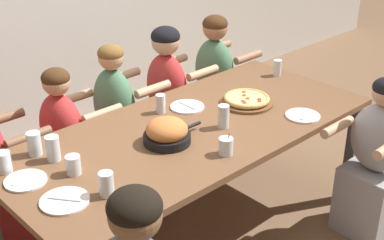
% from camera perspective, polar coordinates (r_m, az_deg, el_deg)
% --- Properties ---
extents(ground_plane, '(18.00, 18.00, 0.00)m').
position_cam_1_polar(ground_plane, '(3.60, -0.00, -12.17)').
color(ground_plane, brown).
rests_on(ground_plane, ground).
extents(dining_table, '(2.32, 1.03, 0.80)m').
position_cam_1_polar(dining_table, '(3.20, -0.00, -1.98)').
color(dining_table, brown).
rests_on(dining_table, ground).
extents(pizza_board_main, '(0.34, 0.34, 0.05)m').
position_cam_1_polar(pizza_board_main, '(3.49, 5.86, 2.14)').
color(pizza_board_main, brown).
rests_on(pizza_board_main, dining_table).
extents(skillet_bowl, '(0.39, 0.27, 0.15)m').
position_cam_1_polar(skillet_bowl, '(2.98, -2.68, -1.34)').
color(skillet_bowl, black).
rests_on(skillet_bowl, dining_table).
extents(empty_plate_a, '(0.21, 0.21, 0.02)m').
position_cam_1_polar(empty_plate_a, '(2.78, -17.33, -6.20)').
color(empty_plate_a, white).
rests_on(empty_plate_a, dining_table).
extents(empty_plate_b, '(0.22, 0.22, 0.02)m').
position_cam_1_polar(empty_plate_b, '(3.42, -0.50, 1.43)').
color(empty_plate_b, white).
rests_on(empty_plate_b, dining_table).
extents(empty_plate_c, '(0.21, 0.21, 0.02)m').
position_cam_1_polar(empty_plate_c, '(3.37, 11.73, 0.45)').
color(empty_plate_c, white).
rests_on(empty_plate_c, dining_table).
extents(empty_plate_d, '(0.23, 0.23, 0.02)m').
position_cam_1_polar(empty_plate_d, '(2.58, -13.43, -8.38)').
color(empty_plate_d, white).
rests_on(empty_plate_d, dining_table).
extents(cocktail_glass_blue, '(0.08, 0.08, 0.12)m').
position_cam_1_polar(cocktail_glass_blue, '(2.88, 3.63, -2.90)').
color(cocktail_glass_blue, silver).
rests_on(cocktail_glass_blue, dining_table).
extents(drinking_glass_a, '(0.06, 0.06, 0.12)m').
position_cam_1_polar(drinking_glass_a, '(3.97, 9.07, 5.43)').
color(drinking_glass_a, silver).
rests_on(drinking_glass_a, dining_table).
extents(drinking_glass_b, '(0.08, 0.08, 0.11)m').
position_cam_1_polar(drinking_glass_b, '(2.88, -19.45, -4.39)').
color(drinking_glass_b, silver).
rests_on(drinking_glass_b, dining_table).
extents(drinking_glass_c, '(0.07, 0.07, 0.14)m').
position_cam_1_polar(drinking_glass_c, '(2.90, -14.60, -3.08)').
color(drinking_glass_c, silver).
rests_on(drinking_glass_c, dining_table).
extents(drinking_glass_d, '(0.07, 0.07, 0.14)m').
position_cam_1_polar(drinking_glass_d, '(3.15, 3.37, 0.21)').
color(drinking_glass_d, silver).
rests_on(drinking_glass_d, dining_table).
extents(drinking_glass_e, '(0.08, 0.08, 0.10)m').
position_cam_1_polar(drinking_glass_e, '(2.77, -12.53, -4.83)').
color(drinking_glass_e, silver).
rests_on(drinking_glass_e, dining_table).
extents(drinking_glass_f, '(0.08, 0.08, 0.13)m').
position_cam_1_polar(drinking_glass_f, '(2.98, -16.45, -2.60)').
color(drinking_glass_f, silver).
rests_on(drinking_glass_f, dining_table).
extents(drinking_glass_g, '(0.07, 0.07, 0.12)m').
position_cam_1_polar(drinking_glass_g, '(2.56, -9.10, -6.94)').
color(drinking_glass_g, silver).
rests_on(drinking_glass_g, dining_table).
extents(drinking_glass_h, '(0.06, 0.06, 0.12)m').
position_cam_1_polar(drinking_glass_h, '(3.34, -3.39, 1.64)').
color(drinking_glass_h, silver).
rests_on(drinking_glass_h, dining_table).
extents(diner_far_right, '(0.51, 0.40, 1.16)m').
position_cam_1_polar(diner_far_right, '(4.35, 2.37, 3.12)').
color(diner_far_right, '#477556').
rests_on(diner_far_right, ground).
extents(diner_near_right, '(0.51, 0.40, 1.08)m').
position_cam_1_polar(diner_near_right, '(3.57, 18.78, -4.72)').
color(diner_near_right, '#99999E').
rests_on(diner_near_right, ground).
extents(diner_far_center, '(0.51, 0.40, 1.15)m').
position_cam_1_polar(diner_far_center, '(3.79, -8.06, -1.09)').
color(diner_far_center, '#477556').
rests_on(diner_far_center, ground).
extents(diner_far_midright, '(0.51, 0.40, 1.17)m').
position_cam_1_polar(diner_far_midright, '(4.03, -2.64, 1.39)').
color(diner_far_midright, '#B22D2D').
rests_on(diner_far_midright, ground).
extents(diner_far_midleft, '(0.51, 0.40, 1.09)m').
position_cam_1_polar(diner_far_midleft, '(3.61, -13.37, -3.52)').
color(diner_far_midleft, '#B22D2D').
rests_on(diner_far_midleft, ground).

